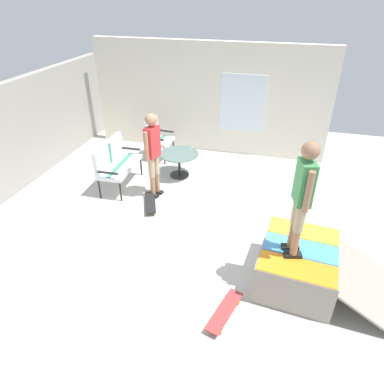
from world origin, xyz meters
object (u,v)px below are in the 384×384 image
object	(u,v)px
person_skater	(302,193)
skateboard_spare	(225,311)
skateboard_by_bench	(150,202)
person_watching	(153,149)
skate_ramp	(300,265)
patio_chair_near_house	(156,135)
patio_table	(179,160)
patio_bench	(115,160)

from	to	relation	value
person_skater	skateboard_spare	bearing A→B (deg)	135.73
skateboard_by_bench	skateboard_spare	xyz separation A→B (m)	(-2.27, -1.95, 0.00)
person_watching	skateboard_by_bench	distance (m)	1.07
skate_ramp	skateboard_spare	distance (m)	1.33
patio_chair_near_house	skateboard_by_bench	size ratio (longest dim) A/B	1.25
skate_ramp	skateboard_spare	xyz separation A→B (m)	(-0.92, 0.94, -0.23)
patio_table	skateboard_by_bench	xyz separation A→B (m)	(-1.40, 0.19, -0.32)
person_watching	skateboard_spare	distance (m)	3.52
patio_table	person_skater	bearing A→B (deg)	-138.67
skate_ramp	skateboard_spare	world-z (taller)	skate_ramp
person_skater	skateboard_spare	xyz separation A→B (m)	(-0.79, 0.77, -1.52)
patio_table	skateboard_spare	size ratio (longest dim) A/B	1.09
patio_chair_near_house	person_watching	xyz separation A→B (m)	(-1.75, -0.61, 0.44)
skate_ramp	person_watching	bearing A→B (deg)	58.58
patio_chair_near_house	person_skater	xyz separation A→B (m)	(-3.68, -3.39, 0.99)
patio_bench	patio_table	size ratio (longest dim) A/B	1.41
patio_chair_near_house	person_watching	world-z (taller)	person_watching
patio_chair_near_house	skateboard_spare	distance (m)	5.20
patio_chair_near_house	skateboard_spare	xyz separation A→B (m)	(-4.46, -2.62, -0.53)
skateboard_spare	patio_table	bearing A→B (deg)	25.67
skate_ramp	person_skater	distance (m)	1.31
skate_ramp	person_watching	distance (m)	3.53
patio_bench	patio_table	bearing A→B (deg)	-56.38
skateboard_spare	skate_ramp	bearing A→B (deg)	-45.47
person_watching	person_skater	xyz separation A→B (m)	(-1.93, -2.78, 0.55)
patio_table	person_watching	size ratio (longest dim) A/B	0.50
skate_ramp	patio_chair_near_house	world-z (taller)	patio_chair_near_house
patio_table	person_skater	distance (m)	4.02
skate_ramp	patio_bench	distance (m)	4.37
patio_bench	skateboard_spare	bearing A→B (deg)	-134.08
patio_bench	skateboard_spare	distance (m)	4.16
patio_bench	skateboard_spare	xyz separation A→B (m)	(-2.87, -2.96, -0.53)
patio_bench	patio_table	xyz separation A→B (m)	(0.80, -1.20, -0.21)
patio_chair_near_house	skateboard_by_bench	xyz separation A→B (m)	(-2.19, -0.66, -0.53)
patio_table	skateboard_by_bench	size ratio (longest dim) A/B	1.10
skate_ramp	person_watching	xyz separation A→B (m)	(1.80, 2.94, 0.74)
patio_table	person_skater	world-z (taller)	person_skater
person_watching	skateboard_spare	xyz separation A→B (m)	(-2.72, -2.01, -0.97)
patio_table	skateboard_spare	world-z (taller)	patio_table
patio_bench	person_skater	world-z (taller)	person_skater
person_skater	skateboard_spare	distance (m)	1.88
skateboard_by_bench	skateboard_spare	world-z (taller)	same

